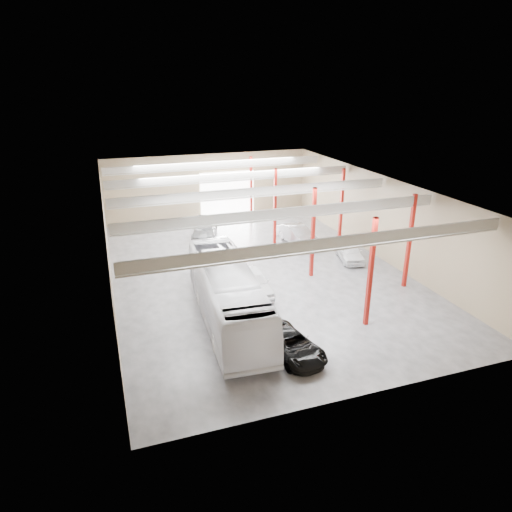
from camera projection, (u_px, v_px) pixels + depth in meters
depot_shell at (256, 210)px, 34.99m from camera, size 22.12×32.12×7.06m
coach_bus at (227, 294)px, 28.51m from camera, size 3.96×13.47×3.70m
black_sedan at (291, 344)px, 25.23m from camera, size 3.13×5.20×1.35m
car_row_a at (253, 281)px, 32.60m from camera, size 2.16×5.06×1.70m
car_row_b at (223, 248)px, 39.59m from camera, size 2.70×4.48×1.39m
car_row_c at (205, 230)px, 44.01m from camera, size 3.74×5.77×1.56m
car_right_near at (297, 235)px, 42.35m from camera, size 2.36×5.33×1.70m
car_right_far at (350, 251)px, 38.56m from camera, size 2.77×4.68×1.49m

